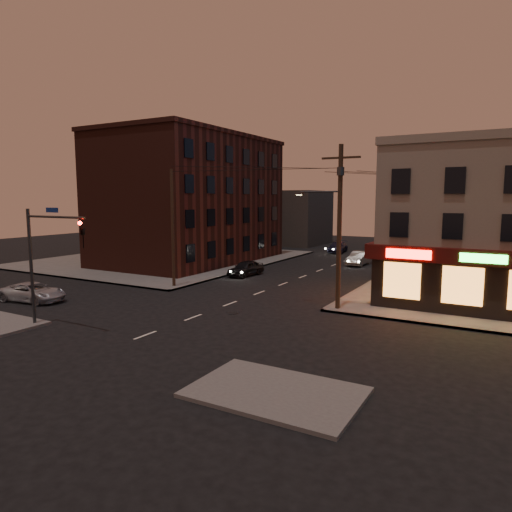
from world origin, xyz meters
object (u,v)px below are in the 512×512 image
Objects in this scene: sedan_near at (246,268)px; sedan_mid at (359,258)px; suv_cross at (33,292)px; fire_hydrant at (382,284)px; sedan_far at (338,247)px.

sedan_mid reaches higher than sedan_near.
sedan_near is at bearing -32.10° from suv_cross.
sedan_mid is at bearing 64.71° from sedan_near.
sedan_far is at bearing 116.91° from fire_hydrant.
suv_cross is 24.73m from fire_hydrant.
fire_hydrant is at bearing 1.12° from sedan_near.
sedan_far is at bearing -20.37° from suv_cross.
sedan_far is (1.24, 21.11, -0.00)m from sedan_near.
fire_hydrant is at bearing -71.01° from sedan_far.
fire_hydrant is at bearing -64.05° from sedan_mid.
suv_cross reaches higher than fire_hydrant.
sedan_mid is 5.39× the size of fire_hydrant.
sedan_near is 0.85× the size of sedan_far.
sedan_near reaches higher than fire_hydrant.
suv_cross is 5.72× the size of fire_hydrant.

